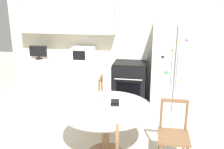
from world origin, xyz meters
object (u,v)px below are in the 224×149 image
refrigerator (173,66)px  countertop_tv (38,52)px  oven_range (130,82)px  wallet (115,103)px  microwave (83,54)px  dining_chair_far (110,102)px  candle_glass (102,115)px  dining_chair_right (173,135)px

refrigerator → countertop_tv: (-3.06, 0.09, 0.17)m
oven_range → wallet: 2.01m
refrigerator → wallet: (-0.92, -1.92, -0.11)m
microwave → wallet: size_ratio=3.39×
countertop_tv → dining_chair_far: bearing=-31.2°
candle_glass → dining_chair_far: bearing=96.1°
countertop_tv → wallet: (2.13, -2.00, -0.28)m
wallet → candle_glass: bearing=-103.8°
dining_chair_far → wallet: bearing=10.9°
countertop_tv → wallet: bearing=-43.2°
countertop_tv → dining_chair_right: 3.72m
countertop_tv → dining_chair_far: size_ratio=0.46×
microwave → candle_glass: (0.97, -2.48, -0.26)m
countertop_tv → dining_chair_right: (2.97, -2.16, -0.63)m
candle_glass → wallet: size_ratio=0.60×
oven_range → wallet: size_ratio=7.50×
countertop_tv → candle_glass: countertop_tv is taller
oven_range → countertop_tv: bearing=179.7°
dining_chair_right → candle_glass: dining_chair_right is taller
wallet → dining_chair_right: bearing=-10.6°
microwave → dining_chair_far: bearing=-55.4°
oven_range → candle_glass: (-0.11, -2.41, 0.32)m
dining_chair_far → candle_glass: (0.14, -1.28, 0.36)m
microwave → dining_chair_far: microwave is taller
dining_chair_far → candle_glass: dining_chair_far is taller
oven_range → countertop_tv: 2.22m
microwave → candle_glass: 2.68m
dining_chair_right → microwave: bearing=-49.6°
countertop_tv → wallet: size_ratio=2.85×
refrigerator → countertop_tv: bearing=178.4°
countertop_tv → candle_glass: 3.17m
countertop_tv → candle_glass: size_ratio=4.79×
countertop_tv → dining_chair_right: size_ratio=0.46×
dining_chair_far → wallet: (0.24, -0.86, 0.35)m
microwave → countertop_tv: countertop_tv is taller
candle_glass → refrigerator: bearing=66.3°
countertop_tv → wallet: 2.94m
countertop_tv → dining_chair_far: (1.89, -1.14, -0.63)m
microwave → candle_glass: bearing=-68.8°
dining_chair_far → wallet: dining_chair_far is taller
refrigerator → oven_range: bearing=175.4°
countertop_tv → refrigerator: bearing=-1.6°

